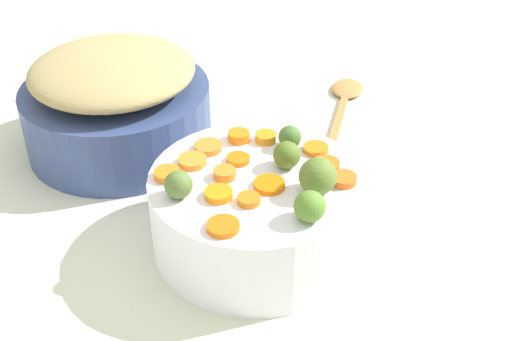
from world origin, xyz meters
TOP-DOWN VIEW (x-y plane):
  - tabletop at (0.00, 0.00)m, footprint 2.40×2.40m
  - serving_bowl_carrots at (0.01, -0.02)m, footprint 0.26×0.26m
  - metal_pot at (0.08, -0.33)m, footprint 0.28×0.28m
  - stuffing_mound at (0.08, -0.33)m, footprint 0.24×0.24m
  - carrot_slice_0 at (-0.07, 0.03)m, footprint 0.04×0.04m
  - carrot_slice_1 at (0.10, -0.08)m, footprint 0.04×0.04m
  - carrot_slice_2 at (-0.04, -0.09)m, footprint 0.04×0.04m
  - carrot_slice_3 at (0.06, -0.09)m, footprint 0.05×0.05m
  - carrot_slice_4 at (0.04, -0.04)m, footprint 0.03×0.03m
  - carrot_slice_5 at (-0.07, 0.00)m, footprint 0.04×0.04m
  - carrot_slice_6 at (0.01, -0.06)m, footprint 0.04×0.04m
  - carrot_slice_7 at (0.09, 0.04)m, footprint 0.05×0.05m
  - carrot_slice_8 at (0.03, -0.11)m, footprint 0.05×0.05m
  - carrot_slice_9 at (0.07, -0.01)m, footprint 0.03×0.03m
  - carrot_slice_10 at (0.04, 0.01)m, footprint 0.03×0.03m
  - carrot_slice_11 at (-0.08, -0.04)m, footprint 0.04×0.04m
  - carrot_slice_12 at (0.01, -0.00)m, footprint 0.05×0.05m
  - carrot_slice_13 at (-0.01, -0.11)m, footprint 0.03×0.03m
  - brussels_sprout_0 at (-0.04, 0.03)m, footprint 0.04×0.04m
  - brussels_sprout_1 at (0.10, -0.03)m, footprint 0.03×0.03m
  - brussels_sprout_2 at (-0.06, -0.06)m, footprint 0.03×0.03m
  - brussels_sprout_3 at (-0.03, -0.03)m, footprint 0.03×0.03m
  - brussels_sprout_4 at (0.00, 0.07)m, footprint 0.03×0.03m
  - wooden_spoon at (-0.29, -0.26)m, footprint 0.25×0.26m

SIDE VIEW (x-z plane):
  - tabletop at x=0.00m, z-range 0.00..0.02m
  - wooden_spoon at x=-0.29m, z-range 0.02..0.03m
  - metal_pot at x=0.08m, z-range 0.02..0.12m
  - serving_bowl_carrots at x=0.01m, z-range 0.02..0.12m
  - carrot_slice_6 at x=0.01m, z-range 0.12..0.13m
  - carrot_slice_12 at x=0.01m, z-range 0.12..0.13m
  - carrot_slice_7 at x=0.09m, z-range 0.12..0.13m
  - carrot_slice_11 at x=-0.08m, z-range 0.12..0.13m
  - carrot_slice_8 at x=0.03m, z-range 0.12..0.13m
  - carrot_slice_10 at x=0.04m, z-range 0.12..0.13m
  - carrot_slice_3 at x=0.06m, z-range 0.12..0.13m
  - carrot_slice_9 at x=0.07m, z-range 0.12..0.13m
  - carrot_slice_5 at x=-0.07m, z-range 0.12..0.13m
  - carrot_slice_0 at x=-0.07m, z-range 0.12..0.13m
  - carrot_slice_1 at x=0.10m, z-range 0.12..0.13m
  - carrot_slice_2 at x=-0.04m, z-range 0.12..0.13m
  - carrot_slice_4 at x=0.04m, z-range 0.12..0.13m
  - carrot_slice_13 at x=-0.01m, z-range 0.12..0.13m
  - brussels_sprout_2 at x=-0.06m, z-range 0.12..0.15m
  - brussels_sprout_1 at x=0.10m, z-range 0.12..0.15m
  - brussels_sprout_3 at x=-0.03m, z-range 0.12..0.16m
  - brussels_sprout_4 at x=0.00m, z-range 0.12..0.16m
  - brussels_sprout_0 at x=-0.04m, z-range 0.12..0.17m
  - stuffing_mound at x=0.08m, z-range 0.12..0.17m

